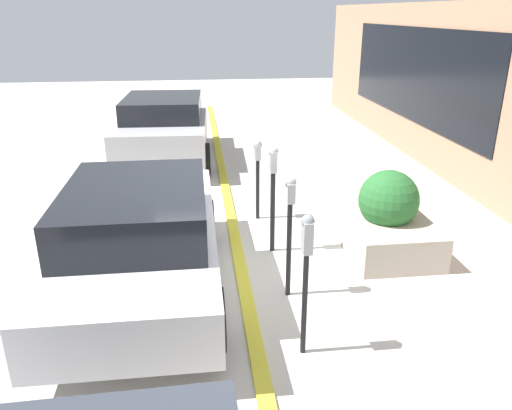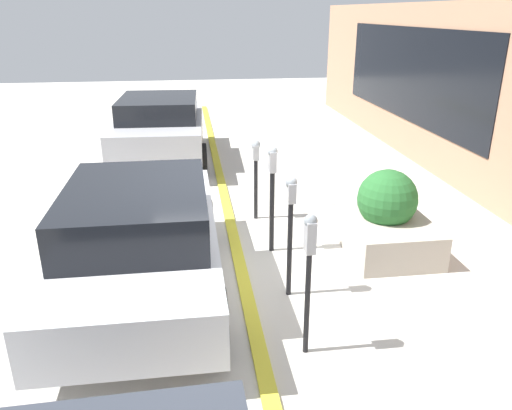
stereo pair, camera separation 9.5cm
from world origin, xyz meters
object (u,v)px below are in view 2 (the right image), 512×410
Objects in this scene: parked_car_middle at (140,237)px; parked_car_rear at (160,127)px; parking_meter_second at (291,215)px; parking_meter_middle at (272,183)px; parking_meter_nearest at (309,258)px; parking_meter_fourth at (256,164)px; planter_box at (385,220)px.

parked_car_middle is 5.86m from parked_car_rear.
parking_meter_middle is at bearing 0.42° from parking_meter_second.
parking_meter_nearest reaches higher than parked_car_rear.
parked_car_middle is at bearing 50.61° from parking_meter_nearest.
parking_meter_fourth is at bearing 0.37° from parking_meter_nearest.
parking_meter_nearest is 2.79m from planter_box.
parking_meter_fourth is at bearing -153.66° from parked_car_rear.
parking_meter_second is at bearing -179.58° from parking_meter_middle.
parking_meter_nearest reaches higher than planter_box.
parking_meter_nearest is 0.37× the size of parked_car_rear.
parking_meter_nearest is at bearing -129.27° from parked_car_middle.
parked_car_middle is at bearing -177.82° from parked_car_rear.
parking_meter_middle is 1.98m from parked_car_middle.
parked_car_middle reaches higher than planter_box.
parking_meter_nearest is at bearing -179.63° from parking_meter_fourth.
parking_meter_second is at bearing -2.45° from parking_meter_nearest.
parking_meter_middle is 0.38× the size of parked_car_rear.
parking_meter_second reaches higher than parking_meter_fourth.
parked_car_rear is at bearing 24.16° from parking_meter_fourth.
parking_meter_nearest is 0.90× the size of planter_box.
parking_meter_second reaches higher than parked_car_rear.
parking_meter_middle is at bearing 84.58° from planter_box.
parking_meter_nearest is 7.45m from parked_car_rear.
parking_meter_fourth is 0.33× the size of parked_car_middle.
parking_meter_second is 2.43m from parking_meter_fourth.
parking_meter_middle is at bearing -61.62° from parked_car_middle.
parked_car_rear is (4.93, 1.73, -0.24)m from parking_meter_middle.
parking_meter_second is at bearing 123.37° from planter_box.
parking_meter_fourth is (2.43, 0.07, -0.10)m from parking_meter_second.
parked_car_middle is (-0.93, 1.73, -0.29)m from parking_meter_middle.
parking_meter_nearest is 2.21m from parked_car_middle.
parking_meter_fourth is 2.72m from parked_car_middle.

